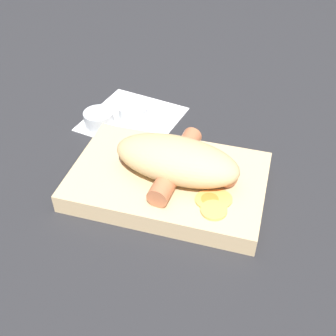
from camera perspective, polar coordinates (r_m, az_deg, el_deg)
name	(u,v)px	position (r m, az deg, el deg)	size (l,w,h in m)	color
ground_plane	(168,188)	(0.58, 0.00, -2.79)	(3.00, 3.00, 0.00)	#232326
food_tray	(168,181)	(0.57, 0.00, -1.79)	(0.26, 0.17, 0.03)	tan
bread_roll	(177,160)	(0.55, 1.18, 1.15)	(0.17, 0.09, 0.05)	tan
sausage	(176,165)	(0.56, 1.12, 0.47)	(0.17, 0.14, 0.03)	#B26642
pickled_veggies	(213,203)	(0.53, 6.07, -4.73)	(0.06, 0.06, 0.00)	orange
napkin	(133,119)	(0.72, -4.82, 6.68)	(0.17, 0.17, 0.00)	white
condiment_cup_near	(133,114)	(0.71, -4.73, 7.29)	(0.05, 0.05, 0.03)	silver
condiment_cup_far	(99,121)	(0.70, -9.32, 6.35)	(0.05, 0.05, 0.03)	silver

